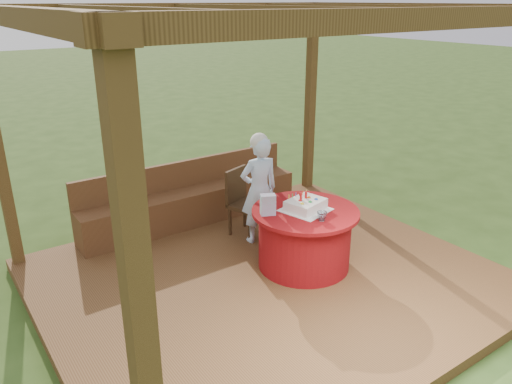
# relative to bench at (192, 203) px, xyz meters

# --- Properties ---
(ground) EXTENTS (60.00, 60.00, 0.00)m
(ground) POSITION_rel_bench_xyz_m (0.00, -1.72, -0.38)
(ground) COLOR #2B4617
(ground) RESTS_ON ground
(deck) EXTENTS (4.50, 4.00, 0.12)m
(deck) POSITION_rel_bench_xyz_m (0.00, -1.72, -0.32)
(deck) COLOR brown
(deck) RESTS_ON ground
(pergola) EXTENTS (4.50, 4.00, 2.72)m
(pergola) POSITION_rel_bench_xyz_m (0.00, -1.72, 2.02)
(pergola) COLOR brown
(pergola) RESTS_ON deck
(bench) EXTENTS (3.00, 0.42, 0.80)m
(bench) POSITION_rel_bench_xyz_m (0.00, 0.00, 0.00)
(bench) COLOR brown
(bench) RESTS_ON deck
(table) EXTENTS (1.15, 1.15, 0.67)m
(table) POSITION_rel_bench_xyz_m (0.44, -1.75, 0.07)
(table) COLOR maroon
(table) RESTS_ON deck
(chair) EXTENTS (0.49, 0.49, 0.83)m
(chair) POSITION_rel_bench_xyz_m (0.36, -0.66, 0.18)
(chair) COLOR #3B2512
(chair) RESTS_ON deck
(elderly_woman) EXTENTS (0.52, 0.39, 1.35)m
(elderly_woman) POSITION_rel_bench_xyz_m (0.40, -0.96, 0.41)
(elderly_woman) COLOR #A4CEF4
(elderly_woman) RESTS_ON deck
(birthday_cake) EXTENTS (0.53, 0.53, 0.19)m
(birthday_cake) POSITION_rel_bench_xyz_m (0.44, -1.75, 0.46)
(birthday_cake) COLOR white
(birthday_cake) RESTS_ON table
(gift_bag) EXTENTS (0.18, 0.15, 0.22)m
(gift_bag) POSITION_rel_bench_xyz_m (0.05, -1.61, 0.51)
(gift_bag) COLOR #C982B7
(gift_bag) RESTS_ON table
(drinking_glass) EXTENTS (0.11, 0.11, 0.10)m
(drinking_glass) POSITION_rel_bench_xyz_m (0.40, -2.06, 0.45)
(drinking_glass) COLOR white
(drinking_glass) RESTS_ON table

